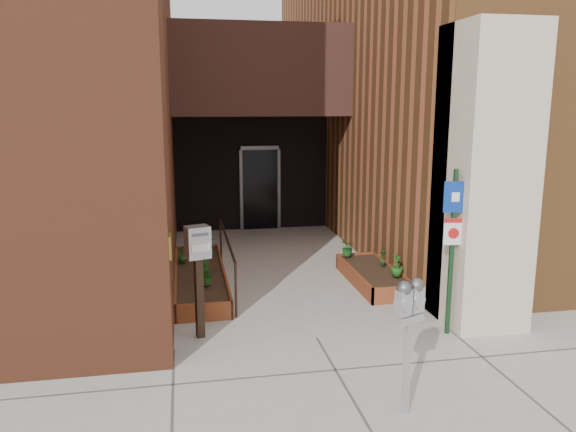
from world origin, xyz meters
TOP-DOWN VIEW (x-y plane):
  - ground at (0.00, 0.00)m, footprint 80.00×80.00m
  - architecture at (-0.18, 6.89)m, footprint 20.00×14.60m
  - planter_left at (-1.55, 2.70)m, footprint 0.90×3.60m
  - planter_right at (1.60, 2.20)m, footprint 0.80×2.20m
  - handrail at (-1.05, 2.65)m, footprint 0.04×3.34m
  - parking_meter at (0.46, -2.11)m, footprint 0.35×0.24m
  - sign_post at (1.90, -0.20)m, footprint 0.33×0.10m
  - payment_dropbox at (-1.62, 0.35)m, footprint 0.38×0.32m
  - shrub_left_a at (-1.46, 1.82)m, footprint 0.33×0.33m
  - shrub_left_b at (-1.46, 2.33)m, footprint 0.24×0.24m
  - shrub_left_c at (-1.85, 3.28)m, footprint 0.25×0.25m
  - shrub_left_d at (-1.32, 3.70)m, footprint 0.31×0.31m
  - shrub_right_a at (1.85, 1.68)m, footprint 0.30×0.30m
  - shrub_right_b at (1.84, 2.34)m, footprint 0.19×0.19m
  - shrub_right_c at (1.38, 3.10)m, footprint 0.33×0.33m

SIDE VIEW (x-z plane):
  - ground at x=0.00m, z-range 0.00..0.00m
  - planter_left at x=-1.55m, z-range -0.02..0.28m
  - planter_right at x=1.60m, z-range -0.02..0.28m
  - shrub_right_b at x=1.84m, z-range 0.30..0.61m
  - shrub_left_a at x=-1.46m, z-range 0.30..0.62m
  - shrub_left_b at x=-1.46m, z-range 0.30..0.62m
  - shrub_left_c at x=-1.85m, z-range 0.30..0.63m
  - shrub_right_c at x=1.38m, z-range 0.30..0.66m
  - shrub_right_a at x=1.85m, z-range 0.30..0.68m
  - shrub_left_d at x=-1.32m, z-range 0.30..0.71m
  - handrail at x=-1.05m, z-range 0.30..1.20m
  - payment_dropbox at x=-1.62m, z-range 0.36..1.98m
  - parking_meter at x=0.46m, z-range 0.41..1.93m
  - sign_post at x=1.90m, z-range 0.28..2.67m
  - architecture at x=-0.18m, z-range -0.02..9.98m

